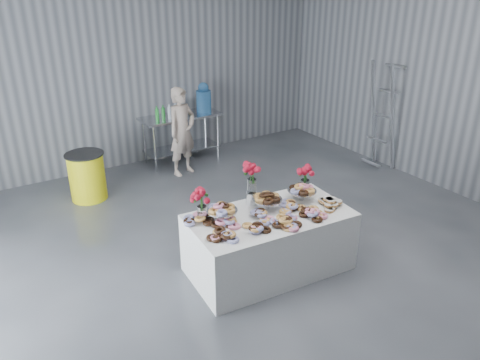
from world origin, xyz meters
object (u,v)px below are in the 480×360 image
at_px(display_table, 269,242).
at_px(person, 182,132).
at_px(trash_barrel, 87,176).
at_px(prep_table, 181,130).
at_px(water_jug, 204,98).
at_px(stepladder, 383,116).

relative_size(display_table, person, 1.22).
relative_size(person, trash_barrel, 2.04).
relative_size(prep_table, water_jug, 2.71).
relative_size(display_table, stepladder, 0.96).
xyz_separation_m(person, stepladder, (3.15, -1.69, 0.20)).
bearing_deg(stepladder, trash_barrel, 162.37).
height_order(person, trash_barrel, person).
relative_size(prep_table, person, 0.96).
height_order(display_table, water_jug, water_jug).
bearing_deg(water_jug, trash_barrel, -164.47).
height_order(water_jug, trash_barrel, water_jug).
bearing_deg(prep_table, water_jug, -0.00).
distance_m(water_jug, person, 1.01).
xyz_separation_m(water_jug, trash_barrel, (-2.49, -0.69, -0.76)).
bearing_deg(trash_barrel, prep_table, 19.17).
distance_m(prep_table, person, 0.64).
distance_m(person, stepladder, 3.58).
xyz_separation_m(prep_table, stepladder, (2.91, -2.25, 0.37)).
distance_m(display_table, person, 3.32).
relative_size(display_table, prep_table, 1.27).
bearing_deg(display_table, person, 81.92).
relative_size(water_jug, trash_barrel, 0.72).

